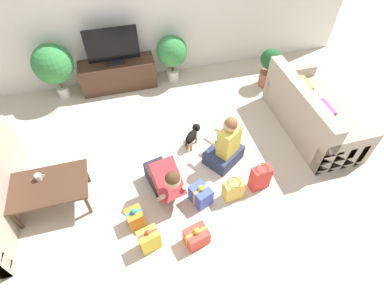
% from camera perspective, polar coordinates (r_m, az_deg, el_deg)
% --- Properties ---
extents(ground_plane, '(16.00, 16.00, 0.00)m').
position_cam_1_polar(ground_plane, '(4.41, -4.13, -5.95)').
color(ground_plane, beige).
extents(wall_back, '(8.40, 0.06, 2.60)m').
position_cam_1_polar(wall_back, '(5.70, -11.12, 23.79)').
color(wall_back, white).
rests_on(wall_back, ground_plane).
extents(sofa_right, '(0.86, 1.86, 0.85)m').
position_cam_1_polar(sofa_right, '(5.21, 21.68, 5.36)').
color(sofa_right, tan).
rests_on(sofa_right, ground_plane).
extents(coffee_table, '(0.98, 0.63, 0.42)m').
position_cam_1_polar(coffee_table, '(4.24, -25.66, -7.42)').
color(coffee_table, '#472D1E').
rests_on(coffee_table, ground_plane).
extents(tv_console, '(1.36, 0.45, 0.53)m').
position_cam_1_polar(tv_console, '(5.92, -13.83, 12.71)').
color(tv_console, '#472D1E').
rests_on(tv_console, ground_plane).
extents(tv, '(0.91, 0.20, 0.65)m').
position_cam_1_polar(tv, '(5.63, -14.88, 17.32)').
color(tv, black).
rests_on(tv, tv_console).
extents(potted_plant_corner_right, '(0.38, 0.38, 0.74)m').
position_cam_1_polar(potted_plant_corner_right, '(5.90, 14.57, 14.25)').
color(potted_plant_corner_right, '#A36042').
rests_on(potted_plant_corner_right, ground_plane).
extents(potted_plant_back_right, '(0.57, 0.57, 0.91)m').
position_cam_1_polar(potted_plant_back_right, '(5.78, -3.85, 17.01)').
color(potted_plant_back_right, beige).
rests_on(potted_plant_back_right, ground_plane).
extents(potted_plant_back_left, '(0.68, 0.68, 1.04)m').
position_cam_1_polar(potted_plant_back_left, '(5.76, -24.95, 13.53)').
color(potted_plant_back_left, beige).
rests_on(potted_plant_back_left, ground_plane).
extents(person_kneeling, '(0.48, 0.83, 0.80)m').
position_cam_1_polar(person_kneeling, '(3.95, -5.27, -6.59)').
color(person_kneeling, '#23232D').
rests_on(person_kneeling, ground_plane).
extents(person_sitting, '(0.65, 0.62, 0.90)m').
position_cam_1_polar(person_sitting, '(4.35, 6.47, -0.52)').
color(person_sitting, '#283351').
rests_on(person_sitting, ground_plane).
extents(dog, '(0.33, 0.38, 0.30)m').
position_cam_1_polar(dog, '(4.65, 0.11, 1.77)').
color(dog, black).
rests_on(dog, ground_plane).
extents(gift_box_a, '(0.27, 0.22, 0.39)m').
position_cam_1_polar(gift_box_a, '(3.75, -8.13, -17.55)').
color(gift_box_a, yellow).
rests_on(gift_box_a, ground_plane).
extents(gift_box_b, '(0.32, 0.27, 0.31)m').
position_cam_1_polar(gift_box_b, '(3.78, 0.86, -17.22)').
color(gift_box_b, red).
rests_on(gift_box_b, ground_plane).
extents(gift_box_c, '(0.31, 0.33, 0.34)m').
position_cam_1_polar(gift_box_c, '(4.05, 1.67, -9.67)').
color(gift_box_c, '#3D51BC').
rests_on(gift_box_c, ground_plane).
extents(gift_box_d, '(0.24, 0.24, 0.32)m').
position_cam_1_polar(gift_box_d, '(3.95, -10.79, -13.60)').
color(gift_box_d, orange).
rests_on(gift_box_d, ground_plane).
extents(gift_bag_a, '(0.28, 0.19, 0.34)m').
position_cam_1_polar(gift_bag_a, '(4.10, 7.84, -8.64)').
color(gift_bag_a, '#E5B74C').
rests_on(gift_bag_a, ground_plane).
extents(gift_bag_b, '(0.28, 0.19, 0.42)m').
position_cam_1_polar(gift_bag_b, '(4.23, 12.86, -6.27)').
color(gift_bag_b, red).
rests_on(gift_bag_b, ground_plane).
extents(mug, '(0.12, 0.08, 0.09)m').
position_cam_1_polar(mug, '(4.27, -27.17, -5.59)').
color(mug, silver).
rests_on(mug, coffee_table).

